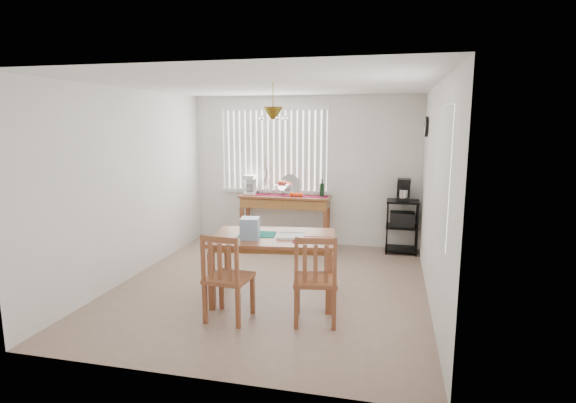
% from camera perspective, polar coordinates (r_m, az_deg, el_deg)
% --- Properties ---
extents(ground, '(4.00, 4.50, 0.01)m').
position_cam_1_polar(ground, '(6.08, -2.14, -10.70)').
color(ground, '#9D7D6A').
extents(room_shell, '(4.20, 4.70, 2.70)m').
position_cam_1_polar(room_shell, '(5.71, -2.18, 5.46)').
color(room_shell, white).
rests_on(room_shell, ground).
extents(sideboard, '(1.57, 0.44, 0.89)m').
position_cam_1_polar(sideboard, '(7.84, -0.32, -0.84)').
color(sideboard, brown).
rests_on(sideboard, ground).
extents(sideboard_items, '(1.50, 0.37, 0.68)m').
position_cam_1_polar(sideboard_items, '(7.86, -2.13, 1.85)').
color(sideboard_items, maroon).
rests_on(sideboard_items, sideboard).
extents(wire_cart, '(0.52, 0.41, 0.88)m').
position_cam_1_polar(wire_cart, '(7.65, 14.29, -2.46)').
color(wire_cart, black).
rests_on(wire_cart, ground).
extents(cart_items, '(0.21, 0.25, 0.36)m').
position_cam_1_polar(cart_items, '(7.57, 14.46, 1.39)').
color(cart_items, black).
rests_on(cart_items, wire_cart).
extents(dining_table, '(1.59, 1.14, 0.79)m').
position_cam_1_polar(dining_table, '(5.48, -1.80, -5.30)').
color(dining_table, brown).
rests_on(dining_table, ground).
extents(table_items, '(1.19, 0.52, 0.25)m').
position_cam_1_polar(table_items, '(5.33, -3.51, -3.70)').
color(table_items, '#157863').
rests_on(table_items, dining_table).
extents(chair_left, '(0.49, 0.49, 0.98)m').
position_cam_1_polar(chair_left, '(4.98, -7.75, -9.58)').
color(chair_left, brown).
rests_on(chair_left, ground).
extents(chair_right, '(0.53, 0.53, 1.00)m').
position_cam_1_polar(chair_right, '(4.86, 3.50, -9.93)').
color(chair_right, brown).
rests_on(chair_right, ground).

